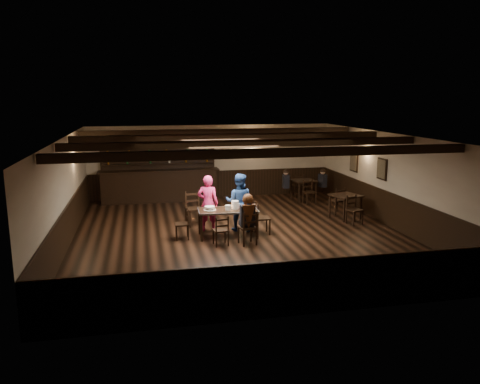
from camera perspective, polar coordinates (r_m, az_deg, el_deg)
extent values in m
plane|color=black|center=(12.96, -0.07, -5.15)|extent=(10.00, 10.00, 0.00)
cube|color=beige|center=(17.50, -3.45, 3.74)|extent=(9.00, 0.02, 2.70)
cube|color=beige|center=(7.96, 7.41, -5.93)|extent=(9.00, 0.02, 2.70)
cube|color=beige|center=(12.53, -20.65, -0.13)|extent=(0.02, 10.00, 2.70)
cube|color=beige|center=(14.25, 17.93, 1.39)|extent=(0.02, 10.00, 2.70)
cube|color=silver|center=(12.46, -0.07, 6.83)|extent=(9.00, 10.00, 0.02)
cube|color=black|center=(17.61, -3.41, 0.98)|extent=(9.00, 0.04, 1.00)
cube|color=black|center=(8.28, 7.18, -11.49)|extent=(9.00, 0.04, 1.00)
cube|color=black|center=(12.71, -20.24, -3.88)|extent=(0.04, 10.00, 1.00)
cube|color=black|center=(14.40, 17.62, -1.94)|extent=(0.04, 10.00, 1.00)
cube|color=black|center=(17.23, -9.74, 5.15)|extent=(0.90, 0.03, 1.00)
cube|color=black|center=(17.21, -9.74, 5.14)|extent=(0.80, 0.02, 0.90)
cube|color=black|center=(14.62, 16.93, 2.70)|extent=(0.03, 0.55, 0.65)
cube|color=#72664C|center=(14.62, 16.86, 2.70)|extent=(0.02, 0.45, 0.55)
cube|color=black|center=(16.30, 13.72, 3.56)|extent=(0.03, 0.55, 0.65)
cube|color=#72664C|center=(16.29, 13.66, 3.56)|extent=(0.02, 0.45, 0.55)
cube|color=black|center=(9.57, 3.64, 4.77)|extent=(8.90, 0.18, 0.18)
cube|color=black|center=(11.49, 0.96, 5.93)|extent=(8.90, 0.18, 0.18)
cube|color=black|center=(13.44, -0.96, 6.75)|extent=(8.90, 0.18, 0.18)
cube|color=black|center=(15.40, -2.39, 7.36)|extent=(8.90, 0.18, 0.18)
cube|color=black|center=(12.26, -4.71, -4.44)|extent=(0.06, 0.06, 0.71)
cube|color=black|center=(12.92, -4.96, -3.62)|extent=(0.06, 0.06, 0.71)
cube|color=black|center=(12.46, 2.11, -4.15)|extent=(0.06, 0.06, 0.71)
cube|color=black|center=(13.10, 1.52, -3.35)|extent=(0.06, 0.06, 0.71)
cube|color=black|center=(12.57, -1.50, -2.24)|extent=(1.64, 0.87, 0.04)
cube|color=#A5A8AD|center=(12.94, -1.73, -1.83)|extent=(1.60, 0.10, 0.05)
cube|color=#A5A8AD|center=(12.20, -1.25, -2.66)|extent=(1.60, 0.10, 0.05)
cube|color=#A5A8AD|center=(12.70, 2.02, -2.10)|extent=(0.07, 0.80, 0.05)
cube|color=#A5A8AD|center=(12.49, -5.07, -2.37)|extent=(0.07, 0.80, 0.05)
cube|color=black|center=(12.17, -1.84, -5.36)|extent=(0.03, 0.03, 0.37)
cube|color=black|center=(11.89, -1.44, -5.76)|extent=(0.03, 0.03, 0.37)
cube|color=black|center=(12.09, -3.27, -5.49)|extent=(0.03, 0.03, 0.37)
cube|color=black|center=(11.81, -2.91, -5.89)|extent=(0.03, 0.03, 0.37)
cube|color=black|center=(11.93, -2.37, -4.69)|extent=(0.40, 0.38, 0.03)
cube|color=black|center=(11.74, -2.19, -3.96)|extent=(0.37, 0.07, 0.39)
cube|color=black|center=(11.75, -2.19, -4.15)|extent=(0.31, 0.05, 0.04)
cube|color=black|center=(11.71, -2.19, -3.41)|extent=(0.31, 0.05, 0.04)
cube|color=black|center=(12.26, 1.35, -5.10)|extent=(0.04, 0.04, 0.42)
cube|color=black|center=(11.97, 2.02, -5.52)|extent=(0.04, 0.04, 0.42)
cube|color=black|center=(12.13, -0.18, -5.29)|extent=(0.04, 0.04, 0.42)
cube|color=black|center=(11.83, 0.46, -5.72)|extent=(0.04, 0.04, 0.42)
cube|color=black|center=(11.98, 0.92, -4.35)|extent=(0.48, 0.47, 0.04)
cube|color=black|center=(11.78, 1.25, -3.52)|extent=(0.41, 0.11, 0.44)
cube|color=black|center=(11.79, 1.25, -3.73)|extent=(0.35, 0.09, 0.05)
cube|color=black|center=(11.74, 1.25, -2.89)|extent=(0.35, 0.09, 0.05)
cube|color=black|center=(12.74, -7.81, -4.65)|extent=(0.03, 0.03, 0.39)
cube|color=black|center=(12.76, -6.43, -4.60)|extent=(0.03, 0.03, 0.39)
cube|color=black|center=(12.43, -7.73, -5.07)|extent=(0.03, 0.03, 0.39)
cube|color=black|center=(12.45, -6.32, -5.01)|extent=(0.03, 0.03, 0.39)
cube|color=black|center=(12.53, -7.09, -3.90)|extent=(0.37, 0.39, 0.04)
cube|color=black|center=(12.49, -6.42, -2.98)|extent=(0.04, 0.38, 0.40)
cube|color=black|center=(12.50, -6.41, -3.16)|extent=(0.03, 0.32, 0.04)
cube|color=black|center=(12.46, -6.43, -2.44)|extent=(0.03, 0.32, 0.04)
cube|color=black|center=(12.83, 3.64, -4.36)|extent=(0.04, 0.04, 0.42)
cube|color=black|center=(12.76, 2.18, -4.44)|extent=(0.04, 0.04, 0.42)
cube|color=black|center=(13.17, 3.26, -3.94)|extent=(0.04, 0.04, 0.42)
cube|color=black|center=(13.09, 1.83, -4.02)|extent=(0.04, 0.04, 0.42)
cube|color=black|center=(12.90, 2.74, -3.19)|extent=(0.40, 0.42, 0.04)
cube|color=black|center=(12.81, 2.01, -2.27)|extent=(0.04, 0.42, 0.44)
cube|color=black|center=(12.82, 2.01, -2.46)|extent=(0.03, 0.36, 0.05)
cube|color=black|center=(12.78, 2.02, -1.69)|extent=(0.03, 0.36, 0.05)
cube|color=black|center=(13.58, -6.09, -3.39)|extent=(0.05, 0.05, 0.48)
cube|color=black|center=(13.93, -6.59, -3.02)|extent=(0.05, 0.05, 0.48)
cube|color=black|center=(13.71, -4.50, -3.21)|extent=(0.05, 0.05, 0.48)
cube|color=black|center=(14.05, -5.03, -2.85)|extent=(0.05, 0.05, 0.48)
cube|color=black|center=(13.75, -5.57, -2.06)|extent=(0.55, 0.54, 0.04)
cube|color=black|center=(13.87, -5.85, -0.88)|extent=(0.47, 0.14, 0.50)
cube|color=black|center=(13.88, -5.85, -1.08)|extent=(0.40, 0.12, 0.06)
cube|color=black|center=(13.84, -5.86, -0.27)|extent=(0.40, 0.12, 0.06)
imported|color=#EF2B51|center=(13.10, -3.93, -1.40)|extent=(0.66, 0.53, 1.59)
imported|color=navy|center=(13.15, -0.11, -1.24)|extent=(0.96, 0.87, 1.63)
cube|color=black|center=(12.08, 0.78, -3.81)|extent=(0.34, 0.34, 0.14)
cube|color=black|center=(11.90, 0.92, -2.82)|extent=(0.37, 0.22, 0.52)
cylinder|color=black|center=(11.84, 0.93, -1.71)|extent=(0.11, 0.37, 0.37)
sphere|color=#D8A384|center=(11.80, 0.93, -0.95)|extent=(0.23, 0.23, 0.23)
sphere|color=#3A200D|center=(11.77, 0.96, -0.93)|extent=(0.28, 0.28, 0.28)
cone|color=#3A200D|center=(11.77, 1.07, -3.09)|extent=(0.22, 0.22, 0.65)
cylinder|color=white|center=(12.52, -3.70, -2.18)|extent=(0.34, 0.34, 0.01)
cylinder|color=white|center=(12.50, -3.70, -1.94)|extent=(0.27, 0.27, 0.09)
cylinder|color=silver|center=(12.51, -3.70, -2.04)|extent=(0.29, 0.29, 0.04)
cylinder|color=white|center=(12.47, -1.48, -1.92)|extent=(0.15, 0.15, 0.14)
cylinder|color=white|center=(12.60, -0.61, -1.57)|extent=(0.19, 0.19, 0.23)
cylinder|color=#A5A8AD|center=(12.64, -1.47, -1.99)|extent=(0.04, 0.04, 0.03)
sphere|color=orange|center=(12.63, -1.47, -1.87)|extent=(0.03, 0.03, 0.03)
cylinder|color=silver|center=(12.55, 0.38, -1.92)|extent=(0.04, 0.04, 0.10)
cylinder|color=#A5A8AD|center=(12.50, 0.58, -1.97)|extent=(0.04, 0.04, 0.10)
cylinder|color=silver|center=(12.74, -0.22, -1.67)|extent=(0.08, 0.08, 0.12)
cube|color=maroon|center=(12.58, 0.89, -2.11)|extent=(0.32, 0.27, 0.00)
cube|color=#101554|center=(12.79, 0.95, -1.88)|extent=(0.31, 0.26, 0.00)
cube|color=black|center=(17.11, -9.77, 0.69)|extent=(4.07, 0.60, 1.10)
cube|color=black|center=(17.01, -9.83, 2.59)|extent=(4.27, 0.70, 0.05)
cube|color=black|center=(17.28, -9.86, 2.65)|extent=(4.07, 0.10, 2.20)
cube|color=black|center=(17.14, -9.88, 3.42)|extent=(3.97, 0.22, 0.03)
cube|color=black|center=(17.10, -9.92, 4.58)|extent=(3.97, 0.22, 0.03)
cube|color=black|center=(17.06, -9.96, 5.75)|extent=(3.97, 0.22, 0.03)
cube|color=black|center=(14.78, 12.77, -0.42)|extent=(1.00, 1.00, 0.04)
cube|color=black|center=(14.41, 12.59, -2.25)|extent=(0.05, 0.05, 0.71)
cube|color=black|center=(14.89, 10.91, -1.73)|extent=(0.05, 0.05, 0.71)
cube|color=black|center=(14.85, 14.51, -1.94)|extent=(0.05, 0.05, 0.71)
cube|color=black|center=(15.32, 12.81, -1.44)|extent=(0.05, 0.05, 0.71)
cube|color=black|center=(17.15, 7.75, 1.39)|extent=(0.89, 0.89, 0.04)
cube|color=black|center=(16.79, 7.21, -0.12)|extent=(0.05, 0.05, 0.71)
cube|color=black|center=(17.37, 6.26, 0.30)|extent=(0.05, 0.05, 0.71)
cube|color=black|center=(17.08, 9.20, 0.03)|extent=(0.05, 0.05, 0.71)
cube|color=black|center=(17.66, 8.20, 0.44)|extent=(0.05, 0.05, 0.71)
cube|color=black|center=(17.04, 5.61, 1.30)|extent=(0.23, 0.35, 0.48)
sphere|color=#D8A384|center=(16.98, 5.63, 2.37)|extent=(0.18, 0.18, 0.18)
sphere|color=black|center=(16.98, 5.63, 2.47)|extent=(0.19, 0.19, 0.19)
cube|color=black|center=(17.40, 10.02, 1.39)|extent=(0.25, 0.35, 0.47)
sphere|color=#D8A384|center=(17.35, 10.06, 2.43)|extent=(0.18, 0.18, 0.18)
sphere|color=black|center=(17.35, 10.06, 2.51)|extent=(0.19, 0.19, 0.19)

